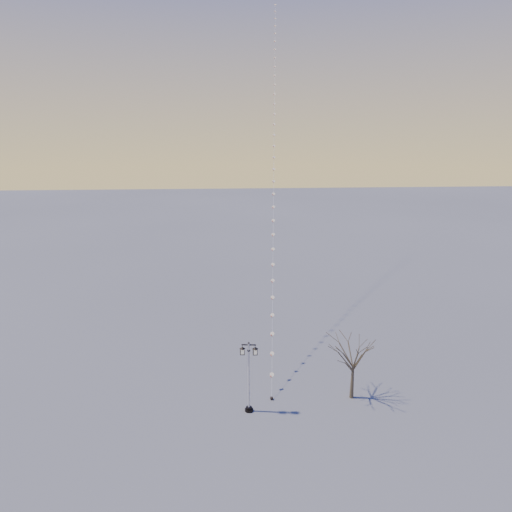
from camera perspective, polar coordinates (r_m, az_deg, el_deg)
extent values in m
plane|color=slate|center=(32.18, 2.70, -18.83)|extent=(300.00, 300.00, 0.00)
cylinder|color=black|center=(32.19, -0.88, -18.65)|extent=(0.55, 0.55, 0.16)
cylinder|color=black|center=(32.11, -0.88, -18.42)|extent=(0.40, 0.40, 0.14)
cylinder|color=beige|center=(30.89, -0.90, -14.68)|extent=(0.13, 0.13, 4.64)
cylinder|color=black|center=(30.07, -0.91, -11.71)|extent=(0.20, 0.20, 0.06)
cube|color=black|center=(29.91, -0.92, -11.03)|extent=(0.94, 0.17, 0.06)
sphere|color=black|center=(29.85, -0.92, -10.82)|extent=(0.14, 0.14, 0.14)
pyramid|color=black|center=(29.99, -1.72, -11.27)|extent=(0.43, 0.43, 0.14)
cube|color=beige|center=(30.12, -1.72, -11.80)|extent=(0.26, 0.26, 0.34)
cube|color=black|center=(30.21, -1.71, -12.12)|extent=(0.30, 0.30, 0.04)
pyramid|color=black|center=(29.95, -0.11, -11.30)|extent=(0.43, 0.43, 0.14)
cube|color=beige|center=(30.08, -0.11, -11.83)|extent=(0.26, 0.26, 0.34)
cube|color=black|center=(30.17, -0.11, -12.15)|extent=(0.30, 0.30, 0.04)
cone|color=#483D29|center=(33.69, 11.91, -15.11)|extent=(0.29, 0.29, 2.43)
cylinder|color=black|center=(33.36, 1.96, -17.32)|extent=(0.20, 0.20, 0.20)
cylinder|color=black|center=(33.35, 1.97, -17.29)|extent=(0.03, 0.03, 0.25)
cone|color=#FA4924|center=(50.78, 2.28, 15.04)|extent=(0.08, 0.08, 0.28)
cylinder|color=white|center=(33.10, 1.97, -16.57)|extent=(0.02, 0.02, 0.81)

